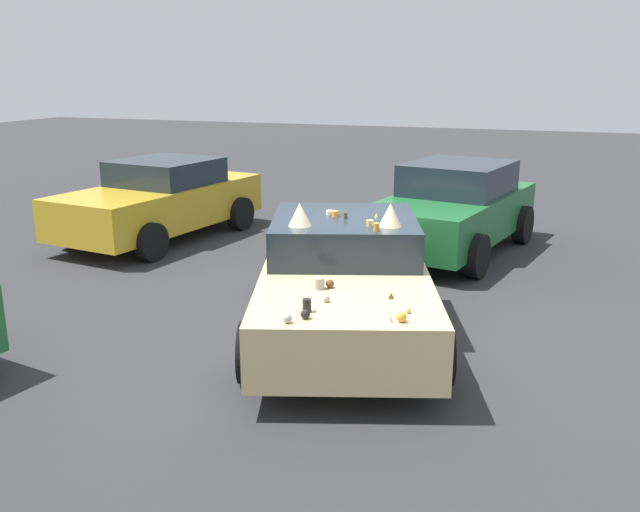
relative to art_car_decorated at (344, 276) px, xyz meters
name	(u,v)px	position (x,y,z in m)	size (l,w,h in m)	color
ground_plane	(344,331)	(-0.05, -0.02, -0.67)	(60.00, 60.00, 0.00)	#2D2D30
art_car_decorated	(344,276)	(0.00, 0.00, 0.00)	(4.73, 3.13, 1.59)	#D8BC7F
parked_sedan_far_left	(161,200)	(3.21, 4.59, 0.04)	(4.30, 2.40, 1.43)	gold
parked_sedan_near_right	(454,208)	(4.11, -0.59, 0.08)	(4.25, 2.53, 1.50)	#1E602D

